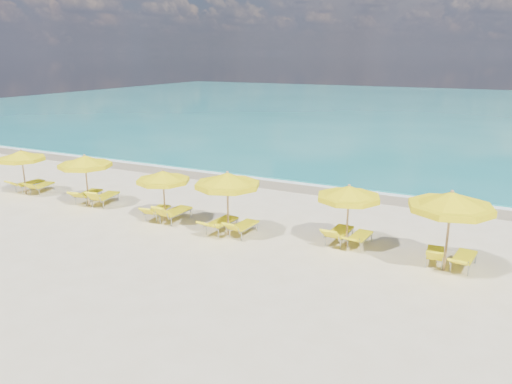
% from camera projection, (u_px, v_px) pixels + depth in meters
% --- Properties ---
extents(ground_plane, '(120.00, 120.00, 0.00)m').
position_uv_depth(ground_plane, '(238.00, 232.00, 18.87)').
color(ground_plane, beige).
extents(ocean, '(120.00, 80.00, 0.30)m').
position_uv_depth(ocean, '(431.00, 110.00, 60.07)').
color(ocean, '#157777').
rests_on(ocean, ground).
extents(wet_sand_band, '(120.00, 2.60, 0.01)m').
position_uv_depth(wet_sand_band, '(309.00, 187.00, 25.22)').
color(wet_sand_band, tan).
rests_on(wet_sand_band, ground).
extents(foam_line, '(120.00, 1.20, 0.03)m').
position_uv_depth(foam_line, '(315.00, 184.00, 25.91)').
color(foam_line, white).
rests_on(foam_line, ground).
extents(whitecap_near, '(14.00, 0.36, 0.05)m').
position_uv_depth(whitecap_near, '(279.00, 147.00, 36.09)').
color(whitecap_near, white).
rests_on(whitecap_near, ground).
extents(whitecap_far, '(18.00, 0.30, 0.05)m').
position_uv_depth(whitecap_far, '(496.00, 147.00, 35.97)').
color(whitecap_far, white).
rests_on(whitecap_far, ground).
extents(umbrella_1, '(2.53, 2.53, 2.19)m').
position_uv_depth(umbrella_1, '(21.00, 156.00, 23.46)').
color(umbrella_1, tan).
rests_on(umbrella_1, ground).
extents(umbrella_2, '(2.30, 2.30, 2.33)m').
position_uv_depth(umbrella_2, '(85.00, 162.00, 21.62)').
color(umbrella_2, tan).
rests_on(umbrella_2, ground).
extents(umbrella_3, '(2.18, 2.18, 2.14)m').
position_uv_depth(umbrella_3, '(163.00, 177.00, 19.61)').
color(umbrella_3, tan).
rests_on(umbrella_3, ground).
extents(umbrella_4, '(2.52, 2.52, 2.44)m').
position_uv_depth(umbrella_4, '(227.00, 181.00, 18.02)').
color(umbrella_4, tan).
rests_on(umbrella_4, ground).
extents(umbrella_5, '(2.39, 2.39, 2.24)m').
position_uv_depth(umbrella_5, '(349.00, 194.00, 16.99)').
color(umbrella_5, tan).
rests_on(umbrella_5, ground).
extents(umbrella_6, '(2.88, 2.88, 2.60)m').
position_uv_depth(umbrella_6, '(451.00, 202.00, 14.94)').
color(umbrella_6, tan).
rests_on(umbrella_6, ground).
extents(lounger_1_left, '(0.73, 1.87, 0.72)m').
position_uv_depth(lounger_1_left, '(29.00, 186.00, 24.55)').
color(lounger_1_left, '#A5A8AD').
rests_on(lounger_1_left, ground).
extents(lounger_1_right, '(0.89, 1.77, 0.71)m').
position_uv_depth(lounger_1_right, '(42.00, 188.00, 24.20)').
color(lounger_1_right, '#A5A8AD').
rests_on(lounger_1_right, ground).
extents(lounger_2_left, '(0.96, 1.96, 0.76)m').
position_uv_depth(lounger_2_left, '(88.00, 197.00, 22.68)').
color(lounger_2_left, '#A5A8AD').
rests_on(lounger_2_left, ground).
extents(lounger_2_right, '(0.94, 1.91, 0.87)m').
position_uv_depth(lounger_2_right, '(105.00, 200.00, 22.24)').
color(lounger_2_right, '#A5A8AD').
rests_on(lounger_2_right, ground).
extents(lounger_3_left, '(0.78, 1.72, 0.72)m').
position_uv_depth(lounger_3_left, '(157.00, 213.00, 20.42)').
color(lounger_3_left, '#A5A8AD').
rests_on(lounger_3_left, ground).
extents(lounger_3_right, '(0.71, 1.89, 0.90)m').
position_uv_depth(lounger_3_right, '(175.00, 215.00, 20.04)').
color(lounger_3_right, '#A5A8AD').
rests_on(lounger_3_right, ground).
extents(lounger_4_left, '(0.75, 1.96, 0.72)m').
position_uv_depth(lounger_4_left, '(221.00, 226.00, 18.84)').
color(lounger_4_left, '#A5A8AD').
rests_on(lounger_4_left, ground).
extents(lounger_4_right, '(0.69, 1.77, 0.76)m').
position_uv_depth(lounger_4_right, '(243.00, 229.00, 18.52)').
color(lounger_4_right, '#A5A8AD').
rests_on(lounger_4_right, ground).
extents(lounger_5_left, '(0.71, 1.89, 0.81)m').
position_uv_depth(lounger_5_left, '(339.00, 236.00, 17.79)').
color(lounger_5_left, '#A5A8AD').
rests_on(lounger_5_left, ground).
extents(lounger_5_right, '(0.68, 1.72, 0.60)m').
position_uv_depth(lounger_5_right, '(359.00, 240.00, 17.52)').
color(lounger_5_right, '#A5A8AD').
rests_on(lounger_5_right, ground).
extents(lounger_6_left, '(0.67, 1.60, 0.76)m').
position_uv_depth(lounger_6_left, '(435.00, 257.00, 16.02)').
color(lounger_6_left, '#A5A8AD').
rests_on(lounger_6_left, ground).
extents(lounger_6_right, '(0.77, 1.83, 0.67)m').
position_uv_depth(lounger_6_right, '(463.00, 262.00, 15.63)').
color(lounger_6_right, '#A5A8AD').
rests_on(lounger_6_right, ground).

